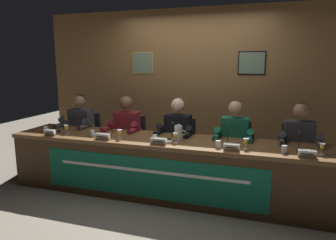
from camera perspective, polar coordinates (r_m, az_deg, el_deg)
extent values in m
plane|color=gray|center=(4.19, 0.00, -13.51)|extent=(12.00, 12.00, 0.00)
cube|color=brown|center=(5.28, 5.01, 6.06)|extent=(5.48, 0.12, 2.60)
cube|color=tan|center=(5.48, -4.67, 10.51)|extent=(0.39, 0.02, 0.38)
cube|color=slate|center=(5.47, -4.72, 10.51)|extent=(0.35, 0.01, 0.34)
cube|color=black|center=(5.07, 15.29, 10.17)|extent=(0.43, 0.02, 0.37)
cube|color=slate|center=(5.06, 15.28, 10.17)|extent=(0.39, 0.01, 0.33)
cube|color=brown|center=(3.95, 0.00, -3.92)|extent=(4.28, 0.78, 0.05)
cube|color=#402A16|center=(3.74, -1.79, -10.83)|extent=(4.22, 0.04, 0.70)
cube|color=#402A16|center=(5.08, -23.17, -5.86)|extent=(0.08, 0.70, 0.70)
cube|color=#14664C|center=(3.76, -3.81, -10.70)|extent=(2.81, 0.01, 0.51)
cube|color=white|center=(3.72, -3.86, -9.46)|extent=(2.39, 0.00, 0.04)
cylinder|color=black|center=(5.26, -15.21, -8.66)|extent=(0.44, 0.44, 0.02)
cylinder|color=black|center=(5.19, -15.33, -6.40)|extent=(0.05, 0.05, 0.41)
cube|color=#232328|center=(5.14, -15.45, -4.05)|extent=(0.44, 0.44, 0.03)
cube|color=#232328|center=(5.25, -14.38, -1.06)|extent=(0.40, 0.05, 0.44)
cylinder|color=black|center=(4.98, -18.52, -7.29)|extent=(0.10, 0.10, 0.46)
cylinder|color=black|center=(4.86, -16.60, -7.59)|extent=(0.10, 0.10, 0.46)
cylinder|color=black|center=(5.02, -17.69, -3.75)|extent=(0.13, 0.34, 0.13)
cylinder|color=black|center=(4.90, -15.78, -3.97)|extent=(0.13, 0.34, 0.13)
cube|color=#38383D|center=(5.04, -15.80, -0.78)|extent=(0.36, 0.20, 0.48)
sphere|color=#8E664C|center=(4.97, -16.14, 3.42)|extent=(0.19, 0.19, 0.19)
sphere|color=black|center=(4.98, -16.06, 3.62)|extent=(0.17, 0.17, 0.17)
cylinder|color=#38383D|center=(5.08, -18.41, -0.61)|extent=(0.09, 0.30, 0.25)
cylinder|color=#38383D|center=(4.85, -14.40, -0.92)|extent=(0.09, 0.30, 0.25)
cylinder|color=#38383D|center=(4.95, -19.50, -0.92)|extent=(0.07, 0.24, 0.07)
cylinder|color=#38383D|center=(4.71, -15.43, -1.25)|extent=(0.07, 0.24, 0.07)
cube|color=white|center=(4.43, -21.24, -2.22)|extent=(0.17, 0.03, 0.08)
cube|color=white|center=(4.45, -20.97, -2.13)|extent=(0.17, 0.03, 0.08)
cube|color=black|center=(4.42, -21.27, -2.22)|extent=(0.12, 0.01, 0.01)
cylinder|color=white|center=(4.47, -18.27, -2.41)|extent=(0.06, 0.06, 0.00)
cylinder|color=white|center=(4.46, -18.29, -2.04)|extent=(0.01, 0.01, 0.05)
cone|color=white|center=(4.45, -18.33, -1.29)|extent=(0.06, 0.06, 0.06)
cylinder|color=yellow|center=(4.45, -18.33, -1.37)|extent=(0.04, 0.04, 0.04)
cylinder|color=silver|center=(4.66, -21.73, -1.60)|extent=(0.06, 0.06, 0.08)
cylinder|color=silver|center=(4.66, -21.72, -1.81)|extent=(0.05, 0.05, 0.05)
cylinder|color=black|center=(4.62, -19.67, -1.99)|extent=(0.06, 0.06, 0.02)
cylinder|color=black|center=(4.65, -19.28, -0.63)|extent=(0.01, 0.13, 0.18)
sphere|color=#2D2D2D|center=(4.68, -18.88, 0.60)|extent=(0.03, 0.03, 0.03)
cylinder|color=black|center=(4.89, -7.24, -9.86)|extent=(0.44, 0.44, 0.02)
cylinder|color=black|center=(4.82, -7.30, -7.45)|extent=(0.05, 0.05, 0.41)
cube|color=#232328|center=(4.75, -7.36, -4.93)|extent=(0.44, 0.44, 0.03)
cube|color=#232328|center=(4.87, -6.42, -1.67)|extent=(0.40, 0.05, 0.44)
cylinder|color=black|center=(4.56, -10.34, -8.53)|extent=(0.10, 0.10, 0.46)
cylinder|color=black|center=(4.47, -8.05, -8.84)|extent=(0.10, 0.10, 0.46)
cylinder|color=black|center=(4.61, -9.57, -4.65)|extent=(0.13, 0.34, 0.13)
cylinder|color=black|center=(4.52, -7.31, -4.88)|extent=(0.13, 0.34, 0.13)
cube|color=maroon|center=(4.65, -7.60, -1.40)|extent=(0.36, 0.20, 0.48)
sphere|color=brown|center=(4.57, -7.83, 3.15)|extent=(0.19, 0.19, 0.19)
sphere|color=#593819|center=(4.59, -7.75, 3.36)|extent=(0.17, 0.17, 0.17)
cylinder|color=maroon|center=(4.66, -10.47, -1.22)|extent=(0.09, 0.30, 0.25)
cylinder|color=maroon|center=(4.47, -5.73, -1.58)|extent=(0.09, 0.30, 0.25)
cylinder|color=maroon|center=(4.52, -11.44, -1.58)|extent=(0.07, 0.24, 0.07)
cylinder|color=maroon|center=(4.33, -6.58, -1.96)|extent=(0.07, 0.24, 0.07)
cube|color=white|center=(3.99, -12.23, -3.06)|extent=(0.20, 0.03, 0.08)
cube|color=white|center=(4.02, -11.99, -2.95)|extent=(0.20, 0.03, 0.08)
cube|color=black|center=(3.99, -12.25, -3.07)|extent=(0.14, 0.01, 0.01)
cylinder|color=white|center=(3.99, -8.96, -3.50)|extent=(0.06, 0.06, 0.00)
cylinder|color=white|center=(3.99, -8.97, -3.09)|extent=(0.01, 0.01, 0.05)
cone|color=white|center=(3.97, -8.99, -2.25)|extent=(0.06, 0.06, 0.06)
cylinder|color=yellow|center=(3.98, -8.99, -2.34)|extent=(0.04, 0.04, 0.04)
cylinder|color=silver|center=(4.22, -13.84, -2.36)|extent=(0.06, 0.06, 0.08)
cylinder|color=silver|center=(4.22, -13.83, -2.59)|extent=(0.05, 0.05, 0.05)
cylinder|color=black|center=(4.19, -11.03, -2.80)|extent=(0.06, 0.06, 0.02)
cylinder|color=black|center=(4.22, -10.66, -1.30)|extent=(0.01, 0.13, 0.18)
sphere|color=#2D2D2D|center=(4.26, -10.30, 0.06)|extent=(0.03, 0.03, 0.03)
cylinder|color=black|center=(4.62, 1.91, -11.00)|extent=(0.44, 0.44, 0.02)
cylinder|color=black|center=(4.55, 1.93, -8.46)|extent=(0.05, 0.05, 0.41)
cube|color=#232328|center=(4.48, 1.95, -5.81)|extent=(0.44, 0.44, 0.03)
cube|color=#232328|center=(4.61, 2.65, -2.33)|extent=(0.40, 0.05, 0.44)
cylinder|color=black|center=(4.26, -0.71, -9.76)|extent=(0.10, 0.10, 0.46)
cylinder|color=black|center=(4.20, 1.92, -10.04)|extent=(0.10, 0.10, 0.46)
cylinder|color=black|center=(4.31, -0.07, -5.58)|extent=(0.13, 0.34, 0.13)
cylinder|color=black|center=(4.25, 2.50, -5.80)|extent=(0.13, 0.34, 0.13)
cube|color=black|center=(4.37, 1.86, -2.08)|extent=(0.36, 0.20, 0.48)
sphere|color=beige|center=(4.29, 1.82, 2.76)|extent=(0.19, 0.19, 0.19)
sphere|color=gray|center=(4.30, 1.88, 2.98)|extent=(0.17, 0.17, 0.17)
cylinder|color=black|center=(4.34, -1.17, -1.91)|extent=(0.09, 0.30, 0.25)
cylinder|color=black|center=(4.22, 4.23, -2.28)|extent=(0.09, 0.30, 0.25)
cylinder|color=black|center=(4.19, -1.89, -2.32)|extent=(0.07, 0.24, 0.07)
cylinder|color=black|center=(4.07, 3.69, -2.72)|extent=(0.07, 0.24, 0.07)
cube|color=white|center=(3.68, -1.91, -4.00)|extent=(0.20, 0.03, 0.08)
cube|color=white|center=(3.71, -1.73, -3.88)|extent=(0.20, 0.03, 0.08)
cube|color=black|center=(3.67, -1.92, -4.01)|extent=(0.14, 0.01, 0.01)
cylinder|color=white|center=(3.78, 1.36, -4.20)|extent=(0.06, 0.06, 0.00)
cylinder|color=white|center=(3.77, 1.37, -3.77)|extent=(0.01, 0.01, 0.05)
cone|color=white|center=(3.75, 1.37, -2.88)|extent=(0.06, 0.06, 0.06)
cylinder|color=orange|center=(3.76, 1.37, -2.98)|extent=(0.04, 0.04, 0.04)
cylinder|color=silver|center=(3.84, -2.46, -3.35)|extent=(0.06, 0.06, 0.08)
cylinder|color=silver|center=(3.84, -2.45, -3.60)|extent=(0.05, 0.05, 0.05)
cylinder|color=black|center=(3.88, 0.31, -3.68)|extent=(0.06, 0.06, 0.02)
cylinder|color=black|center=(3.91, 0.59, -2.05)|extent=(0.01, 0.13, 0.18)
sphere|color=#2D2D2D|center=(3.95, 0.86, -0.58)|extent=(0.03, 0.03, 0.03)
cylinder|color=black|center=(4.48, 11.96, -11.93)|extent=(0.44, 0.44, 0.02)
cylinder|color=black|center=(4.41, 12.07, -9.33)|extent=(0.05, 0.05, 0.41)
cube|color=#232328|center=(4.34, 12.18, -6.60)|extent=(0.44, 0.44, 0.03)
cube|color=#232328|center=(4.47, 12.57, -2.98)|extent=(0.40, 0.05, 0.44)
cylinder|color=black|center=(4.09, 10.12, -10.80)|extent=(0.10, 0.10, 0.46)
cylinder|color=black|center=(4.07, 12.96, -11.02)|extent=(0.10, 0.10, 0.46)
cylinder|color=black|center=(4.14, 10.54, -6.43)|extent=(0.13, 0.34, 0.13)
cylinder|color=black|center=(4.12, 13.32, -6.62)|extent=(0.13, 0.34, 0.13)
cube|color=#196047|center=(4.23, 12.30, -2.76)|extent=(0.36, 0.20, 0.48)
sphere|color=tan|center=(4.14, 12.47, 2.23)|extent=(0.19, 0.19, 0.19)
sphere|color=#331E0F|center=(4.15, 12.50, 2.47)|extent=(0.17, 0.17, 0.17)
cylinder|color=#196047|center=(4.15, 9.29, -2.62)|extent=(0.09, 0.30, 0.25)
cylinder|color=#196047|center=(4.11, 15.08, -2.97)|extent=(0.09, 0.30, 0.25)
cylinder|color=#196047|center=(4.00, 8.93, -3.08)|extent=(0.07, 0.24, 0.07)
cylinder|color=#196047|center=(3.96, 14.95, -3.45)|extent=(0.07, 0.24, 0.07)
cube|color=white|center=(3.48, 11.67, -5.05)|extent=(0.18, 0.03, 0.08)
cube|color=white|center=(3.51, 11.74, -4.91)|extent=(0.18, 0.03, 0.08)
cube|color=black|center=(3.48, 11.67, -5.06)|extent=(0.12, 0.01, 0.01)
cylinder|color=white|center=(3.61, 14.22, -5.23)|extent=(0.06, 0.06, 0.00)
cylinder|color=white|center=(3.60, 14.24, -4.77)|extent=(0.01, 0.01, 0.05)
cone|color=white|center=(3.59, 14.29, -3.85)|extent=(0.06, 0.06, 0.06)
cylinder|color=orange|center=(3.59, 14.28, -3.95)|extent=(0.04, 0.04, 0.04)
cylinder|color=silver|center=(3.59, 9.27, -4.46)|extent=(0.06, 0.06, 0.08)
cylinder|color=silver|center=(3.59, 9.26, -4.72)|extent=(0.05, 0.05, 0.05)
cylinder|color=black|center=(3.74, 10.82, -4.41)|extent=(0.06, 0.06, 0.02)
cylinder|color=black|center=(3.78, 10.99, -2.70)|extent=(0.01, 0.13, 0.18)
sphere|color=#2D2D2D|center=(3.82, 11.16, -1.18)|extent=(0.03, 0.03, 0.03)
cylinder|color=black|center=(4.49, 22.37, -12.52)|extent=(0.44, 0.44, 0.02)
cylinder|color=black|center=(4.41, 22.57, -9.92)|extent=(0.05, 0.05, 0.41)
cube|color=#232328|center=(4.34, 22.78, -7.19)|extent=(0.44, 0.44, 0.03)
cube|color=#232328|center=(4.47, 22.80, -3.56)|extent=(0.40, 0.05, 0.44)
cylinder|color=black|center=(4.07, 21.52, -11.50)|extent=(0.10, 0.10, 0.46)
cylinder|color=black|center=(4.09, 24.37, -11.60)|extent=(0.10, 0.10, 0.46)
cylinder|color=black|center=(4.12, 21.67, -7.09)|extent=(0.13, 0.34, 0.13)
cylinder|color=black|center=(4.14, 24.45, -7.21)|extent=(0.13, 0.34, 0.13)
cube|color=#38383D|center=(4.23, 23.11, -3.37)|extent=(0.36, 0.20, 0.48)
sphere|color=#8E664C|center=(4.14, 23.50, 1.61)|extent=(0.19, 0.19, 0.19)
sphere|color=#331E0F|center=(4.16, 23.50, 1.84)|extent=(0.17, 0.17, 0.17)
cylinder|color=#38383D|center=(4.12, 20.33, -3.27)|extent=(0.09, 0.30, 0.25)
cylinder|color=#38383D|center=(4.16, 26.12, -3.57)|extent=(0.09, 0.30, 0.25)
cylinder|color=#38383D|center=(3.96, 20.41, -3.76)|extent=(0.07, 0.24, 0.07)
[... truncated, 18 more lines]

